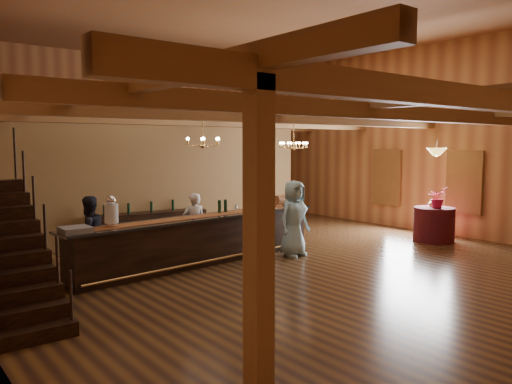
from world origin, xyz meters
TOP-DOWN VIEW (x-y plane):
  - floor at (0.00, 0.00)m, footprint 14.00×14.00m
  - ceiling at (0.00, 0.00)m, footprint 14.00×14.00m
  - wall_back at (0.00, 7.00)m, footprint 12.00×0.10m
  - wall_right at (6.00, 0.00)m, footprint 0.10×14.00m
  - beam_grid at (0.00, 0.51)m, footprint 11.90×13.90m
  - support_posts at (0.00, -0.50)m, footprint 9.20×10.20m
  - partition_wall at (-0.50, 3.50)m, footprint 9.00×0.18m
  - window_right_front at (5.95, -1.60)m, footprint 0.12×1.05m
  - window_right_back at (5.95, 1.00)m, footprint 0.12×1.05m
  - staircase at (-5.45, -0.74)m, footprint 1.00×2.80m
  - backroom_boxes at (-0.29, 5.50)m, footprint 4.10×0.60m
  - tasting_bar at (-1.42, 0.33)m, footprint 6.30×1.28m
  - beverage_dispenser at (-3.49, 0.22)m, footprint 0.26×0.26m
  - glass_rack_tray at (-4.23, 0.06)m, footprint 0.50×0.50m
  - raffle_drum at (0.97, 0.47)m, footprint 0.34×0.24m
  - bar_bottle_0 at (-0.83, 0.50)m, footprint 0.07×0.07m
  - bar_bottle_1 at (-0.66, 0.51)m, footprint 0.07×0.07m
  - backbar_shelf at (-1.24, 3.07)m, footprint 2.98×0.88m
  - round_table at (4.79, -1.43)m, footprint 1.06×1.06m
  - chandelier_left at (-1.21, 0.59)m, footprint 0.80×0.80m
  - chandelier_right at (2.61, 1.77)m, footprint 0.80×0.80m
  - pendant_lamp at (4.79, -1.43)m, footprint 0.52×0.52m
  - bartender at (-1.17, 1.05)m, footprint 0.61×0.48m
  - staff_second at (-3.59, 1.20)m, footprint 0.87×0.74m
  - guest at (0.67, -0.37)m, footprint 0.92×0.65m
  - floor_plant at (1.45, 3.82)m, footprint 0.90×0.80m
  - table_flowers at (4.73, -1.53)m, footprint 0.56×0.50m
  - table_vase at (4.90, -1.29)m, footprint 0.16×0.16m

SIDE VIEW (x-z plane):
  - floor at x=0.00m, z-range 0.00..0.00m
  - backbar_shelf at x=-1.24m, z-range 0.00..0.83m
  - round_table at x=4.79m, z-range 0.00..0.92m
  - backroom_boxes at x=-0.29m, z-range -0.02..1.08m
  - tasting_bar at x=-1.42m, z-range 0.00..1.06m
  - floor_plant at x=1.45m, z-range 0.00..1.39m
  - bartender at x=-1.17m, z-range 0.00..1.49m
  - staff_second at x=-3.59m, z-range 0.00..1.56m
  - guest at x=0.67m, z-range 0.00..1.77m
  - staircase at x=-5.45m, z-range 0.00..2.00m
  - table_vase at x=4.90m, z-range 0.92..1.24m
  - glass_rack_tray at x=-4.23m, z-range 1.04..1.14m
  - bar_bottle_0 at x=-0.83m, z-range 1.04..1.34m
  - bar_bottle_1 at x=-0.66m, z-range 1.04..1.34m
  - table_flowers at x=4.73m, z-range 0.92..1.48m
  - raffle_drum at x=0.97m, z-range 1.07..1.37m
  - beverage_dispenser at x=-3.49m, z-range 1.03..1.63m
  - window_right_front at x=5.95m, z-range 0.67..2.42m
  - window_right_back at x=5.95m, z-range 0.67..2.42m
  - partition_wall at x=-0.50m, z-range 0.00..3.10m
  - support_posts at x=0.00m, z-range 0.00..3.20m
  - pendant_lamp at x=4.79m, z-range 1.95..2.85m
  - chandelier_right at x=2.61m, z-range 2.19..2.97m
  - chandelier_left at x=-1.21m, z-range 2.33..3.01m
  - wall_back at x=0.00m, z-range 0.00..5.50m
  - wall_right at x=6.00m, z-range 0.00..5.50m
  - beam_grid at x=0.00m, z-range 3.05..3.44m
  - ceiling at x=0.00m, z-range 5.50..5.50m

